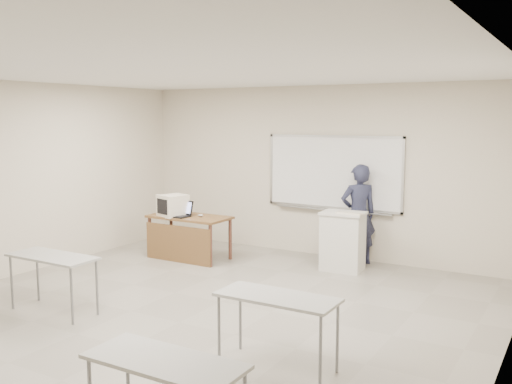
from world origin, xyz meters
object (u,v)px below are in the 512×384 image
Objects in this scene: podium at (343,241)px; whiteboard at (333,173)px; mouse at (200,215)px; presenter at (358,214)px; keyboard at (349,213)px; laptop at (180,213)px; crt_monitor at (173,205)px; instructor_desk at (186,229)px.

whiteboard is at bearing 119.15° from podium.
podium is at bearing 4.13° from mouse.
presenter reaches higher than podium.
whiteboard is 6.01× the size of keyboard.
podium is 2.81m from laptop.
instructor_desk is at bearing 20.82° from crt_monitor.
presenter is (2.65, 1.25, 0.30)m from instructor_desk.
whiteboard reaches higher than crt_monitor.
laptop is at bearing -168.95° from podium.
whiteboard is at bearing 131.51° from keyboard.
crt_monitor is 3.06m from keyboard.
crt_monitor is at bearing -176.48° from laptop.
podium is at bearing 43.38° from presenter.
podium is at bearing 146.64° from keyboard.
presenter is at bearing 25.68° from instructor_desk.
mouse is (0.20, 0.16, 0.23)m from instructor_desk.
keyboard is at bearing 0.79° from mouse.
mouse is at bearing -165.13° from keyboard.
whiteboard reaches higher than mouse.
keyboard reaches higher than podium.
laptop is at bearing -162.77° from keyboard.
whiteboard reaches higher than laptop.
podium is at bearing 32.07° from crt_monitor.
podium is 0.65m from presenter.
mouse is at bearing -171.01° from podium.
keyboard is at bearing -42.58° from podium.
presenter is (2.90, 1.27, -0.09)m from crt_monitor.
podium is (2.60, 0.71, -0.06)m from instructor_desk.
presenter is (-0.10, 0.66, -0.12)m from keyboard.
whiteboard is 24.37× the size of mouse.
crt_monitor is 0.27× the size of presenter.
whiteboard is 1.36m from podium.
keyboard is (2.55, 0.43, 0.19)m from mouse.
presenter is (2.45, 1.09, 0.07)m from mouse.
podium reaches higher than instructor_desk.
podium is at bearing -56.93° from whiteboard.
whiteboard is 1.22m from keyboard.
whiteboard is 2.74m from laptop.
whiteboard is 6.91× the size of laptop.
instructor_desk is 0.34m from mouse.
keyboard reaches higher than instructor_desk.
instructor_desk is (-2.10, -1.48, -0.94)m from whiteboard.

